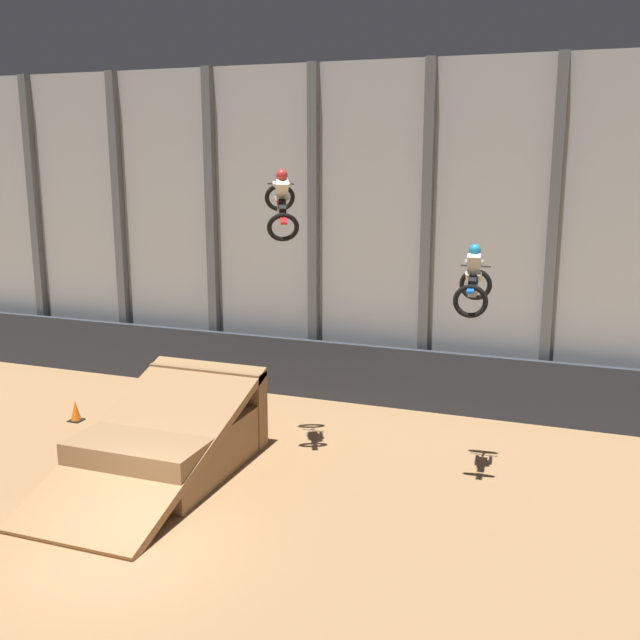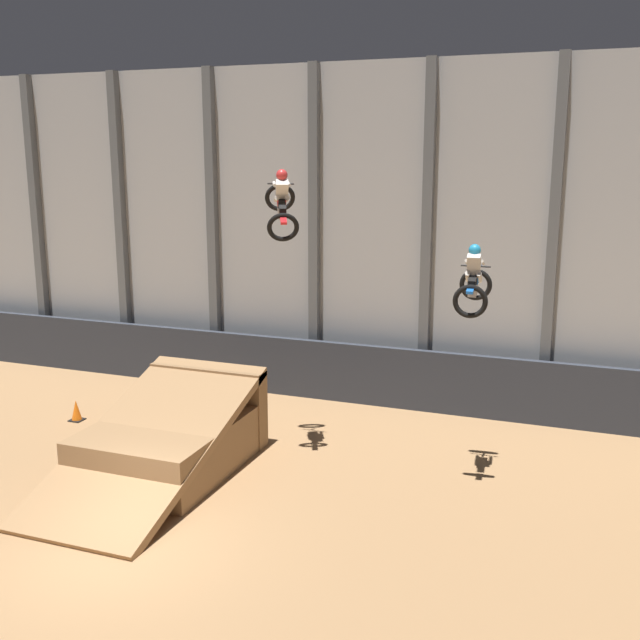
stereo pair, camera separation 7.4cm
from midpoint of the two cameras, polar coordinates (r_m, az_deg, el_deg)
name	(u,v)px [view 2 (the right image)]	position (r m, az deg, el deg)	size (l,w,h in m)	color
ground_plane	(117,553)	(14.90, -15.05, -16.77)	(60.00, 60.00, 0.00)	#9E754C
arena_back_wall	(316,234)	(22.38, -0.20, 6.58)	(32.00, 0.40, 9.74)	#ADB2B7
lower_barrier	(308,369)	(22.50, -0.82, -3.73)	(31.36, 0.20, 1.78)	#2D333D
dirt_ramp	(173,437)	(18.03, -11.02, -8.78)	(3.06, 6.03, 2.13)	#966F48
rider_bike_left_air	(282,204)	(17.50, -2.82, 8.85)	(1.39, 1.85, 1.68)	black
rider_bike_right_air	(473,283)	(16.52, 11.73, 2.80)	(0.85, 1.81, 1.51)	black
traffic_cone_near_ramp	(203,418)	(20.41, -8.83, -7.40)	(0.36, 0.36, 0.58)	black
traffic_cone_arena_edge	(76,411)	(21.78, -17.98, -6.59)	(0.36, 0.36, 0.58)	black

